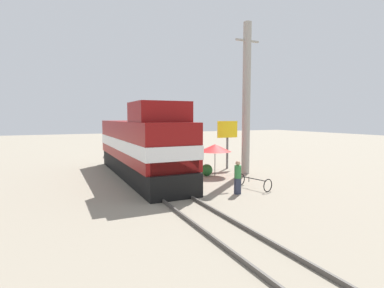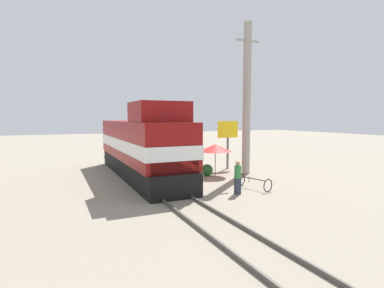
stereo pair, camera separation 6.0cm
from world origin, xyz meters
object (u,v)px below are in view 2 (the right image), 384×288
at_px(locomotive, 142,147).
at_px(utility_pole, 247,99).
at_px(vendor_umbrella, 215,148).
at_px(bicycle, 254,182).
at_px(person_bystander, 238,176).
at_px(billboard_sign, 228,133).

height_order(locomotive, utility_pole, utility_pole).
bearing_deg(locomotive, utility_pole, -14.29).
height_order(locomotive, vendor_umbrella, locomotive).
relative_size(utility_pole, bicycle, 4.98).
bearing_deg(bicycle, vendor_umbrella, -102.89).
relative_size(vendor_umbrella, bicycle, 1.06).
distance_m(utility_pole, vendor_umbrella, 3.98).
bearing_deg(utility_pole, person_bystander, -128.97).
xyz_separation_m(person_bystander, bicycle, (1.42, 0.59, -0.56)).
height_order(vendor_umbrella, person_bystander, vendor_umbrella).
relative_size(billboard_sign, person_bystander, 2.12).
distance_m(locomotive, utility_pole, 7.73).
xyz_separation_m(utility_pole, bicycle, (-2.21, -3.90, -4.77)).
relative_size(billboard_sign, bicycle, 1.76).
xyz_separation_m(vendor_umbrella, bicycle, (0.04, -4.19, -1.49)).
bearing_deg(vendor_umbrella, locomotive, 162.45).
bearing_deg(bicycle, person_bystander, 9.06).
distance_m(utility_pole, person_bystander, 7.14).
bearing_deg(billboard_sign, vendor_umbrella, -137.68).
distance_m(utility_pole, billboard_sign, 3.35).
height_order(locomotive, bicycle, locomotive).
xyz_separation_m(locomotive, bicycle, (4.63, -5.65, -1.63)).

